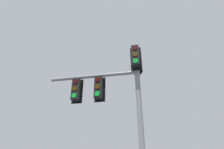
% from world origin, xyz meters
% --- Properties ---
extents(signal_mast_assembly, '(3.22, 2.87, 6.82)m').
position_xyz_m(signal_mast_assembly, '(-0.35, -0.51, 4.87)').
color(signal_mast_assembly, gray).
rests_on(signal_mast_assembly, ground).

